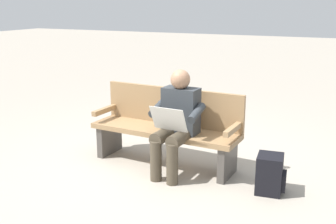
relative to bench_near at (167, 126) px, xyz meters
The scene contains 4 objects.
ground_plane 0.46m from the bench_near, 86.82° to the left, with size 40.00×40.00×0.00m, color #A89E8E.
bench_near is the anchor object (origin of this frame).
person_seated 0.38m from the bench_near, 133.03° to the left, with size 0.59×0.59×1.18m.
backpack 1.36m from the bench_near, 167.31° to the left, with size 0.32×0.31×0.40m.
Camera 1 is at (-2.00, 4.17, 1.89)m, focal length 43.91 mm.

